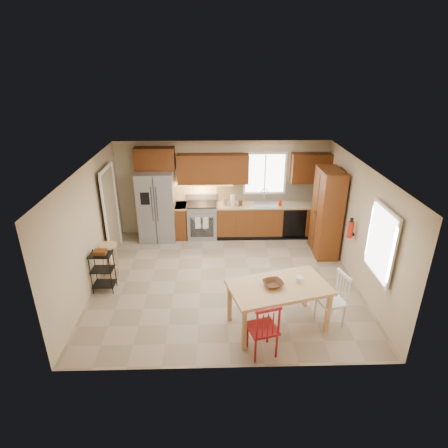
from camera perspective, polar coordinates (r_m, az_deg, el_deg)
name	(u,v)px	position (r m, az deg, el deg)	size (l,w,h in m)	color
floor	(226,280)	(8.18, 0.23, -8.52)	(5.50, 5.50, 0.00)	tan
ceiling	(226,168)	(7.15, 0.27, 8.60)	(5.50, 5.00, 0.02)	silver
wall_back	(223,188)	(9.91, -0.21, 5.49)	(5.50, 0.02, 2.50)	#CCB793
wall_front	(231,301)	(5.41, 1.10, -11.63)	(5.50, 0.02, 2.50)	#CCB793
wall_left	(89,229)	(7.99, -19.87, -0.74)	(0.02, 5.00, 2.50)	#CCB793
wall_right	(360,226)	(8.14, 19.98, -0.29)	(0.02, 5.00, 2.50)	#CCB793
refrigerator	(157,206)	(9.78, -10.17, 2.73)	(0.92, 0.75, 1.82)	gray
range_stove	(202,221)	(9.90, -3.34, 0.53)	(0.76, 0.63, 0.92)	gray
base_cabinet_narrow	(181,221)	(9.95, -6.50, 0.48)	(0.30, 0.60, 0.90)	brown
base_cabinet_run	(271,220)	(10.03, 7.23, 0.63)	(2.92, 0.60, 0.90)	brown
dishwasher	(294,224)	(9.87, 10.68, -0.01)	(0.60, 0.02, 0.78)	black
backsplash	(271,191)	(10.03, 7.21, 5.08)	(2.92, 0.03, 0.55)	beige
upper_over_fridge	(155,159)	(9.61, -10.53, 9.78)	(1.00, 0.35, 0.55)	#592B0E
upper_left_block	(213,169)	(9.57, -1.70, 8.41)	(1.80, 0.35, 0.75)	#592B0E
upper_right_block	(311,168)	(9.88, 13.11, 8.30)	(1.00, 0.35, 0.75)	#592B0E
window_back	(265,173)	(9.86, 6.25, 7.68)	(1.12, 0.04, 1.12)	white
sink	(265,206)	(9.85, 6.26, 2.81)	(0.62, 0.46, 0.16)	gray
undercab_glow	(201,184)	(9.67, -3.46, 6.09)	(1.60, 0.30, 0.01)	#FFBF66
soap_bottle	(280,202)	(9.77, 8.58, 3.34)	(0.09, 0.09, 0.19)	red
paper_towel	(233,200)	(9.66, 1.33, 3.66)	(0.12, 0.12, 0.28)	silver
canister_steel	(225,202)	(9.67, 0.14, 3.37)	(0.11, 0.11, 0.18)	gray
canister_wood	(240,203)	(9.67, 2.52, 3.22)	(0.10, 0.10, 0.14)	#532C16
pantry	(327,213)	(9.15, 15.40, 1.64)	(0.50, 0.95, 2.10)	brown
fire_extinguisher	(350,230)	(8.29, 18.71, -0.81)	(0.12, 0.12, 0.36)	red
window_right	(381,243)	(7.08, 22.83, -2.65)	(0.04, 1.02, 1.32)	white
doorway	(110,214)	(9.18, -16.92, 1.53)	(0.04, 0.95, 2.10)	#8C7A59
dining_table	(278,306)	(6.78, 8.18, -12.31)	(1.69, 0.95, 0.82)	tan
chair_red	(262,327)	(6.18, 5.89, -15.39)	(0.46, 0.46, 0.99)	maroon
chair_white	(331,300)	(6.99, 16.00, -11.04)	(0.46, 0.46, 0.99)	silver
table_bowl	(273,286)	(6.53, 7.47, -9.38)	(0.34, 0.34, 0.08)	#532C16
table_jar	(299,281)	(6.69, 11.41, -8.48)	(0.13, 0.13, 0.16)	silver
bar_stool	(110,260)	(8.50, -16.98, -5.32)	(0.37, 0.37, 0.77)	tan
utility_cart	(103,271)	(8.03, -17.97, -6.90)	(0.44, 0.34, 0.87)	black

